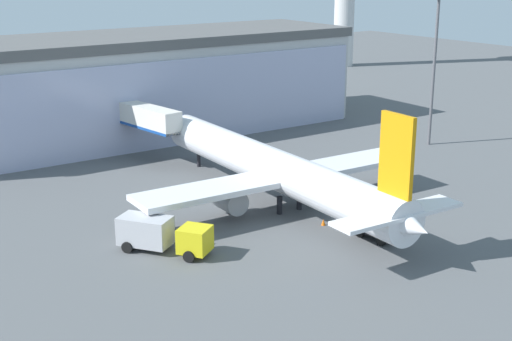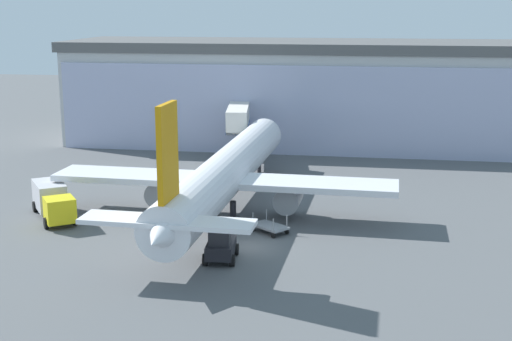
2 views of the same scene
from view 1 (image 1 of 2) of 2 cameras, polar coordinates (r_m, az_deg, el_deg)
name	(u,v)px [view 1 (image 1 of 2)]	position (r m, az deg, el deg)	size (l,w,h in m)	color
ground	(364,224)	(61.35, 8.67, -4.28)	(240.00, 240.00, 0.00)	#545659
terminal_building	(141,85)	(91.87, -9.21, 6.80)	(56.81, 17.84, 12.65)	#B6B6B6
jet_bridge	(144,118)	(80.08, -8.95, 4.20)	(3.50, 11.24, 6.12)	silver
apron_light_mast	(435,56)	(86.96, 14.12, 8.86)	(3.20, 0.40, 17.90)	#59595E
airplane	(277,170)	(64.28, 1.67, 0.04)	(28.41, 38.05, 11.23)	silver
catering_truck	(161,234)	(55.17, -7.60, -5.04)	(5.91, 7.28, 2.65)	yellow
baggage_cart	(348,205)	(64.29, 7.36, -2.76)	(3.18, 3.01, 1.50)	gray
pushback_tug	(380,228)	(58.12, 9.87, -4.52)	(2.31, 3.29, 2.30)	black
safety_cone_nose	(323,222)	(60.64, 5.41, -4.14)	(0.36, 0.36, 0.55)	orange
safety_cone_wingtip	(161,243)	(56.60, -7.59, -5.77)	(0.36, 0.36, 0.55)	orange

